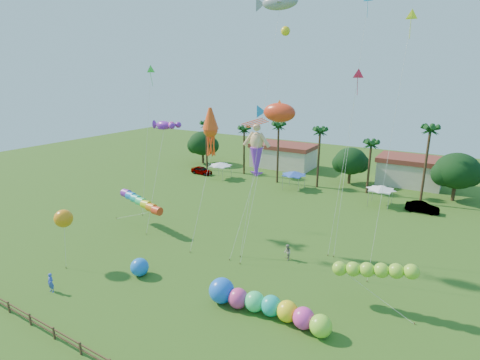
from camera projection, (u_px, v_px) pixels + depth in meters
The scene contains 22 objects.
ground at pixel (173, 321), 29.04m from camera, with size 160.00×160.00×0.00m, color #285116.
tree_line at pixel (364, 162), 62.21m from camera, with size 69.46×8.91×11.00m.
buildings_row at pixel (335, 164), 71.09m from camera, with size 35.00×7.00×4.00m.
tent_row at pixel (292, 174), 61.12m from camera, with size 31.00×4.00×0.60m.
car_a at pixel (202, 170), 71.32m from camera, with size 1.74×4.32×1.47m, color #4C4C54.
car_b at pixel (422, 207), 51.69m from camera, with size 1.51×4.34×1.43m, color #4C4C54.
spectator_a at pixel (51, 283), 32.77m from camera, with size 0.65×0.42×1.77m, color blue.
spectator_b at pixel (287, 252), 38.43m from camera, with size 0.82×0.64×1.68m, color gray.
caterpillar_inflatable at pixel (263, 304), 29.66m from camera, with size 10.51×2.52×2.14m.
blue_ball at pixel (140, 267), 35.46m from camera, with size 1.73×1.73×1.73m, color blue.
rainbow_tube at pixel (145, 208), 44.87m from camera, with size 10.28×2.89×3.54m.
green_worm at pixel (340, 268), 31.00m from camera, with size 9.34×1.32×3.70m.
orange_ball_kite at pixel (64, 218), 36.29m from camera, with size 2.04×2.04×5.87m.
merman_kite at pixel (256, 154), 39.60m from camera, with size 2.56×5.94×13.06m.
fish_kite at pixel (279, 113), 36.44m from camera, with size 5.11×5.49×15.92m.
shark_kite at pixel (280, 2), 37.75m from camera, with size 5.43×8.27×26.40m.
squid_kite at pixel (211, 130), 38.85m from camera, with size 1.76×4.09×15.29m.
lobster_kite at pixel (164, 125), 44.29m from camera, with size 3.83×5.02×13.37m.
delta_kite_red at pixel (358, 78), 36.69m from camera, with size 1.45×3.43×19.04m.
delta_kite_yellow at pixel (410, 24), 30.60m from camera, with size 1.29×3.39×23.63m.
delta_kite_green at pixel (151, 73), 47.96m from camera, with size 1.20×3.52×19.59m.
delta_kite_blue at pixel (367, 7), 36.27m from camera, with size 1.07×5.03×26.12m.
Camera 1 is at (17.41, -18.56, 18.55)m, focal length 28.00 mm.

